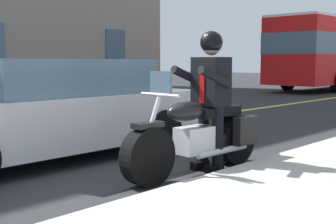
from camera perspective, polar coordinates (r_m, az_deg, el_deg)
ground_plane at (r=6.13m, az=-11.61°, el=-6.45°), size 80.00×80.00×0.00m
lane_center_stripe at (r=7.84m, az=-19.89°, el=-3.82°), size 60.00×0.16×0.01m
motorcycle_main at (r=5.42m, az=4.13°, el=-3.18°), size 2.22×0.63×1.26m
rider_main at (r=5.49m, az=5.48°, el=3.08°), size 0.63×0.56×1.74m
car_silver at (r=6.46m, az=-14.96°, el=0.34°), size 4.60×1.92×1.40m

